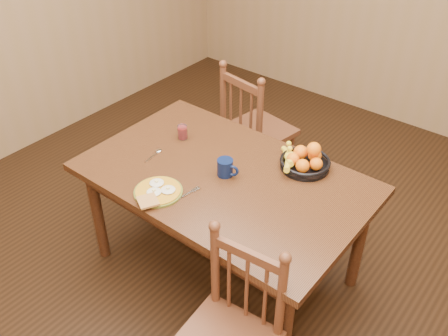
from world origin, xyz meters
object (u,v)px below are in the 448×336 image
Objects in this scene: dining_table at (224,187)px; breakfast_plate at (158,191)px; coffee_mug at (226,168)px; chair_far at (255,130)px; fruit_bowl at (304,160)px; chair_near at (230,336)px.

breakfast_plate reaches higher than dining_table.
coffee_mug is at bearing 53.17° from dining_table.
dining_table is 0.40m from breakfast_plate.
coffee_mug reaches higher than dining_table.
chair_far is 1.26m from breakfast_plate.
coffee_mug is 0.45m from fruit_bowl.
chair_far is at bearing 115.11° from coffee_mug.
chair_near is 0.84m from breakfast_plate.
coffee_mug is at bearing 124.14° from chair_near.
breakfast_plate is 0.85m from fruit_bowl.
chair_near is (0.55, -0.64, -0.21)m from dining_table.
chair_near is 1.07m from fruit_bowl.
chair_near reaches higher than breakfast_plate.
chair_near reaches higher than dining_table.
chair_near is 3.07× the size of breakfast_plate.
coffee_mug is (-0.54, 0.65, 0.34)m from chair_near.
chair_near reaches higher than fruit_bowl.
chair_far is 3.25× the size of breakfast_plate.
coffee_mug is (0.18, 0.36, 0.04)m from breakfast_plate.
breakfast_plate is 0.40m from coffee_mug.
chair_near reaches higher than coffee_mug.
chair_far is 1.77m from chair_near.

